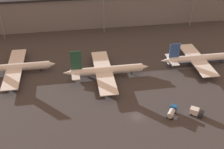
% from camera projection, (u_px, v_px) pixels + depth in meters
% --- Properties ---
extents(ground, '(600.00, 600.00, 0.00)m').
position_uv_depth(ground, '(137.00, 117.00, 104.08)').
color(ground, '#383538').
extents(terminal_building, '(184.88, 28.45, 19.71)m').
position_uv_depth(terminal_building, '(103.00, 5.00, 178.50)').
color(terminal_building, slate).
rests_on(terminal_building, ground).
extents(airplane_0, '(35.23, 35.49, 13.65)m').
position_uv_depth(airplane_0, '(16.00, 67.00, 128.27)').
color(airplane_0, silver).
rests_on(airplane_0, ground).
extents(airplane_1, '(39.01, 36.46, 13.86)m').
position_uv_depth(airplane_1, '(106.00, 70.00, 125.59)').
color(airplane_1, white).
rests_on(airplane_1, ground).
extents(airplane_2, '(39.20, 31.31, 12.08)m').
position_uv_depth(airplane_2, '(199.00, 59.00, 134.48)').
color(airplane_2, white).
rests_on(airplane_2, ground).
extents(service_vehicle_0, '(5.44, 4.91, 2.96)m').
position_uv_depth(service_vehicle_0, '(196.00, 112.00, 104.00)').
color(service_vehicle_0, '#282D38').
rests_on(service_vehicle_0, ground).
extents(service_vehicle_2, '(5.21, 5.99, 3.21)m').
position_uv_depth(service_vehicle_2, '(172.00, 112.00, 103.93)').
color(service_vehicle_2, '#195199').
rests_on(service_vehicle_2, ground).
extents(lamp_post_0, '(1.80, 1.80, 19.93)m').
position_uv_depth(lamp_post_0, '(0.00, 17.00, 153.49)').
color(lamp_post_0, slate).
rests_on(lamp_post_0, ground).
extents(lamp_post_1, '(1.80, 1.80, 26.04)m').
position_uv_depth(lamp_post_1, '(104.00, 5.00, 159.21)').
color(lamp_post_1, slate).
rests_on(lamp_post_1, ground).
extents(lamp_post_2, '(1.80, 1.80, 25.86)m').
position_uv_depth(lamp_post_2, '(194.00, 0.00, 166.40)').
color(lamp_post_2, slate).
rests_on(lamp_post_2, ground).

